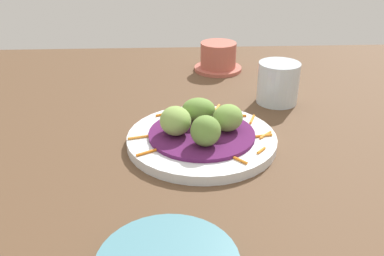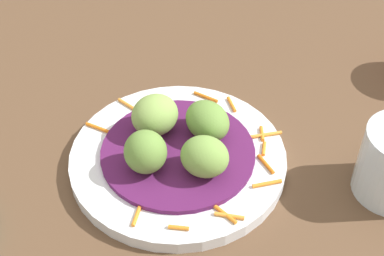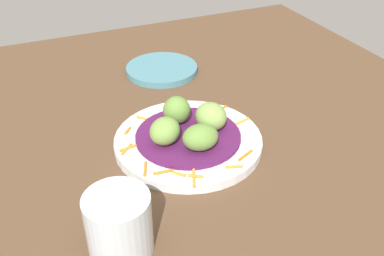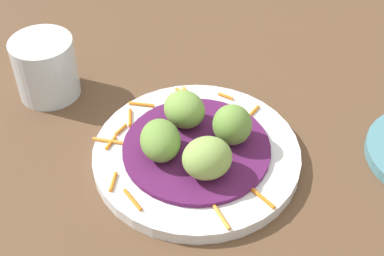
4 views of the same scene
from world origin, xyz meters
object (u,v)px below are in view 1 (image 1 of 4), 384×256
guac_scoop_back (206,131)px  guac_scoop_left (228,119)px  main_plate (202,140)px  guac_scoop_right (176,121)px  terracotta_bowl (218,58)px  water_glass (278,83)px  guac_scoop_center (199,110)px

guac_scoop_back → guac_scoop_left: bearing=138.6°
main_plate → guac_scoop_left: 5.38cm
guac_scoop_right → main_plate: bearing=93.6°
terracotta_bowl → water_glass: water_glass is taller
guac_scoop_left → main_plate: bearing=-86.4°
main_plate → guac_scoop_back: size_ratio=5.07×
guac_scoop_back → guac_scoop_center: bearing=-176.4°
guac_scoop_left → guac_scoop_center: size_ratio=0.91×
main_plate → guac_scoop_left: size_ratio=4.70×
main_plate → guac_scoop_left: guac_scoop_left is taller
main_plate → guac_scoop_center: 5.30cm
guac_scoop_left → guac_scoop_back: 5.81cm
guac_scoop_center → terracotta_bowl: size_ratio=0.50×
guac_scoop_right → guac_scoop_back: bearing=48.6°
guac_scoop_right → guac_scoop_center: bearing=138.6°
guac_scoop_right → guac_scoop_left: bearing=93.6°
guac_scoop_right → terracotta_bowl: bearing=163.8°
guac_scoop_back → terracotta_bowl: (-39.88, 6.09, -1.40)cm
main_plate → terracotta_bowl: terracotta_bowl is taller
main_plate → guac_scoop_right: guac_scoop_right is taller
water_glass → guac_scoop_right: bearing=-50.3°
main_plate → guac_scoop_center: guac_scoop_center is taller
main_plate → water_glass: bearing=135.8°
guac_scoop_left → guac_scoop_center: 5.81cm
guac_scoop_center → guac_scoop_back: bearing=3.6°
guac_scoop_left → water_glass: water_glass is taller
main_plate → water_glass: 22.90cm
guac_scoop_right → guac_scoop_back: (3.84, 4.35, 0.11)cm
main_plate → guac_scoop_back: bearing=3.6°
guac_scoop_left → guac_scoop_right: (0.52, -8.19, 0.09)cm
guac_scoop_center → terracotta_bowl: terracotta_bowl is taller
guac_scoop_left → guac_scoop_center: (-3.84, -4.35, -0.13)cm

